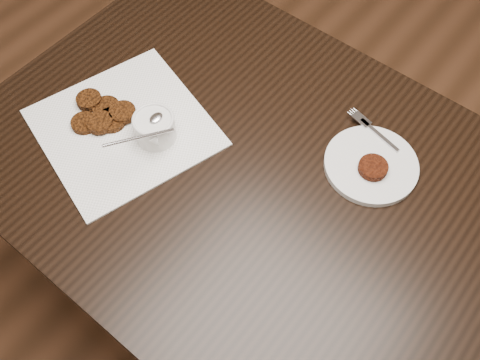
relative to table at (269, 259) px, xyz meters
name	(u,v)px	position (x,y,z in m)	size (l,w,h in m)	color
floor	(254,317)	(0.00, -0.05, -0.38)	(4.00, 4.00, 0.00)	brown
table	(269,259)	(0.00, 0.00, 0.00)	(1.31, 0.84, 0.75)	black
napkin	(124,127)	(-0.34, -0.09, 0.38)	(0.34, 0.34, 0.00)	white
sauce_ramekin	(153,118)	(-0.27, -0.07, 0.44)	(0.11, 0.11, 0.12)	silver
patty_cluster	(103,115)	(-0.39, -0.10, 0.39)	(0.20, 0.20, 0.02)	#56270B
plate_with_patty	(372,163)	(0.12, 0.15, 0.39)	(0.19, 0.19, 0.03)	silver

